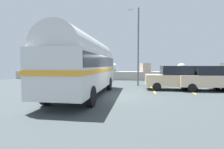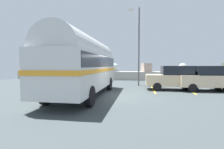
{
  "view_description": "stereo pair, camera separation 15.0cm",
  "coord_description": "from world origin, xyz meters",
  "px_view_note": "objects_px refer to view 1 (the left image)",
  "views": [
    {
      "loc": [
        1.45,
        -10.07,
        1.92
      ],
      "look_at": [
        -0.29,
        1.1,
        1.29
      ],
      "focal_mm": 26.46,
      "sensor_mm": 36.0,
      "label": 1
    },
    {
      "loc": [
        1.6,
        -10.05,
        1.92
      ],
      "look_at": [
        -0.29,
        1.1,
        1.29
      ],
      "focal_mm": 26.46,
      "sensor_mm": 36.0,
      "label": 2
    }
  ],
  "objects_px": {
    "parked_car_nearest": "(173,78)",
    "parked_car_middle": "(206,78)",
    "lamp_post": "(137,43)",
    "vintage_coach": "(85,63)"
  },
  "relations": [
    {
      "from": "parked_car_nearest",
      "to": "parked_car_middle",
      "type": "xyz_separation_m",
      "value": [
        2.32,
        -0.13,
        0.0
      ]
    },
    {
      "from": "lamp_post",
      "to": "parked_car_middle",
      "type": "bearing_deg",
      "value": -25.19
    },
    {
      "from": "parked_car_nearest",
      "to": "parked_car_middle",
      "type": "height_order",
      "value": "same"
    },
    {
      "from": "parked_car_middle",
      "to": "vintage_coach",
      "type": "bearing_deg",
      "value": 106.7
    },
    {
      "from": "vintage_coach",
      "to": "lamp_post",
      "type": "bearing_deg",
      "value": 60.53
    },
    {
      "from": "vintage_coach",
      "to": "parked_car_nearest",
      "type": "relative_size",
      "value": 2.09
    },
    {
      "from": "vintage_coach",
      "to": "parked_car_nearest",
      "type": "bearing_deg",
      "value": 29.6
    },
    {
      "from": "parked_car_nearest",
      "to": "lamp_post",
      "type": "height_order",
      "value": "lamp_post"
    },
    {
      "from": "lamp_post",
      "to": "parked_car_nearest",
      "type": "bearing_deg",
      "value": -39.13
    },
    {
      "from": "vintage_coach",
      "to": "parked_car_nearest",
      "type": "xyz_separation_m",
      "value": [
        5.98,
        3.48,
        -1.08
      ]
    }
  ]
}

